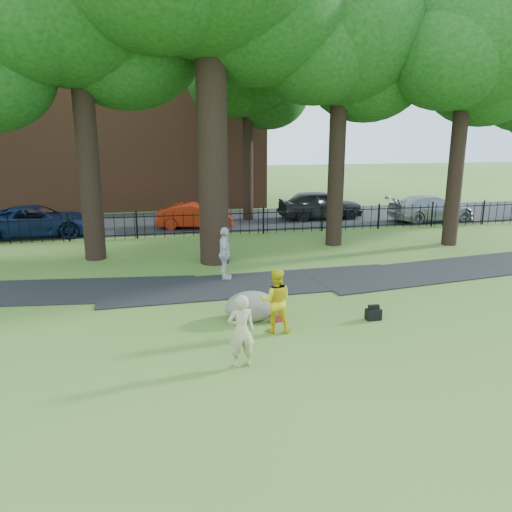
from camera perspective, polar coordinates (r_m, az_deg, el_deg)
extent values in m
plane|color=#426D26|center=(12.51, -0.75, -8.81)|extent=(120.00, 120.00, 0.00)
cube|color=black|center=(16.29, 0.12, -3.28)|extent=(36.07, 3.85, 0.03)
cube|color=black|center=(27.83, -6.99, 3.95)|extent=(80.00, 7.00, 0.02)
cube|color=black|center=(23.73, -6.25, 4.71)|extent=(44.00, 0.04, 0.04)
cube|color=black|center=(23.88, -6.20, 2.72)|extent=(44.00, 0.04, 0.04)
cube|color=brown|center=(35.38, -15.15, 15.50)|extent=(18.00, 8.00, 12.00)
cylinder|color=black|center=(18.45, -5.06, 15.25)|extent=(1.10, 1.10, 10.50)
ellipsoid|color=#11380F|center=(20.27, 0.22, 26.74)|extent=(6.72, 6.72, 5.71)
cylinder|color=black|center=(19.96, -18.80, 12.47)|extent=(0.80, 0.80, 9.10)
ellipsoid|color=#11380F|center=(20.97, -14.57, 22.45)|extent=(5.76, 5.76, 4.90)
ellipsoid|color=#11380F|center=(19.82, -24.58, 23.73)|extent=(5.40, 5.40, 4.59)
cylinder|color=black|center=(21.72, 9.25, 12.18)|extent=(0.70, 0.70, 8.40)
ellipsoid|color=#11380F|center=(22.04, 9.75, 23.79)|extent=(6.60, 6.60, 5.61)
ellipsoid|color=#11380F|center=(23.18, 12.49, 20.18)|extent=(5.28, 5.28, 4.49)
ellipsoid|color=#11380F|center=(20.88, 6.71, 22.43)|extent=(4.95, 4.95, 4.21)
cylinder|color=black|center=(23.11, 22.04, 11.03)|extent=(0.64, 0.64, 8.05)
ellipsoid|color=#11380F|center=(23.34, 23.07, 21.47)|extent=(6.20, 6.20, 5.27)
ellipsoid|color=#11380F|center=(24.62, 24.56, 18.19)|extent=(4.96, 4.96, 4.22)
ellipsoid|color=#11380F|center=(22.08, 21.01, 20.32)|extent=(4.65, 4.65, 3.95)
imported|color=tan|center=(10.58, -1.70, -8.55)|extent=(0.61, 0.42, 1.60)
imported|color=gold|center=(12.36, 2.27, -5.12)|extent=(0.89, 0.75, 1.61)
imported|color=silver|center=(16.68, -3.58, 0.28)|extent=(0.64, 1.11, 1.78)
ellipsoid|color=slate|center=(13.28, -0.57, -5.55)|extent=(1.62, 1.39, 0.81)
cube|color=black|center=(13.67, 13.26, -6.50)|extent=(0.39, 0.25, 0.29)
cube|color=maroon|center=(13.21, 2.40, -7.06)|extent=(0.35, 0.27, 0.21)
imported|color=#A7200C|center=(25.80, -7.03, 4.58)|extent=(4.00, 1.84, 1.27)
imported|color=#0D1D44|center=(25.74, -23.66, 3.67)|extent=(5.30, 2.60, 1.45)
imported|color=black|center=(28.62, 7.37, 5.86)|extent=(4.78, 1.98, 1.62)
imported|color=#919399|center=(29.29, 19.38, 5.16)|extent=(4.99, 2.31, 1.41)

